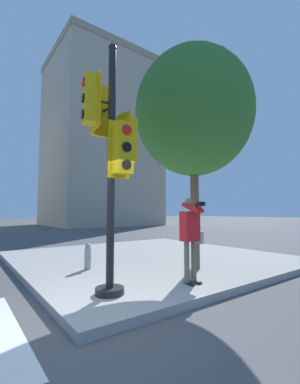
# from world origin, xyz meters

# --- Properties ---
(ground_plane) EXTENTS (160.00, 160.00, 0.00)m
(ground_plane) POSITION_xyz_m (0.00, 0.00, 0.00)
(ground_plane) COLOR #4C4C4F
(sidewalk_corner) EXTENTS (8.00, 8.00, 0.15)m
(sidewalk_corner) POSITION_xyz_m (3.50, 3.50, 0.08)
(sidewalk_corner) COLOR #9E9B96
(sidewalk_corner) RESTS_ON ground_plane
(traffic_signal_pole) EXTENTS (1.14, 1.13, 4.70)m
(traffic_signal_pole) POSITION_xyz_m (0.49, 0.62, 2.89)
(traffic_signal_pole) COLOR black
(traffic_signal_pole) RESTS_ON sidewalk_corner
(person_photographer) EXTENTS (0.58, 0.54, 1.76)m
(person_photographer) POSITION_xyz_m (2.18, 0.21, 1.21)
(person_photographer) COLOR black
(person_photographer) RESTS_ON sidewalk_corner
(street_tree) EXTENTS (3.15, 3.15, 5.90)m
(street_tree) POSITION_xyz_m (3.25, 1.10, 4.31)
(street_tree) COLOR brown
(street_tree) RESTS_ON sidewalk_corner
(fire_hydrant) EXTENTS (0.17, 0.23, 0.66)m
(fire_hydrant) POSITION_xyz_m (0.99, 2.72, 0.48)
(fire_hydrant) COLOR #99999E
(fire_hydrant) RESTS_ON sidewalk_corner
(building_right) EXTENTS (12.59, 11.96, 21.57)m
(building_right) POSITION_xyz_m (12.78, 26.75, 10.80)
(building_right) COLOR tan
(building_right) RESTS_ON ground_plane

